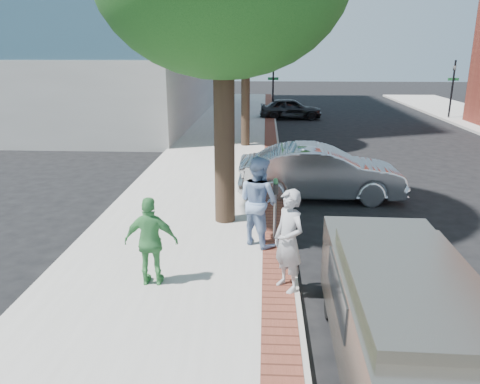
# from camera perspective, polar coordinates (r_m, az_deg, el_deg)

# --- Properties ---
(ground) EXTENTS (120.00, 120.00, 0.00)m
(ground) POSITION_cam_1_polar(r_m,az_deg,el_deg) (10.61, 0.57, -7.83)
(ground) COLOR black
(ground) RESTS_ON ground
(sidewalk) EXTENTS (5.00, 60.00, 0.15)m
(sidewalk) POSITION_cam_1_polar(r_m,az_deg,el_deg) (18.26, -3.03, 3.10)
(sidewalk) COLOR #9E9991
(sidewalk) RESTS_ON ground
(brick_strip) EXTENTS (0.60, 60.00, 0.01)m
(brick_strip) POSITION_cam_1_polar(r_m,az_deg,el_deg) (18.14, 3.90, 3.25)
(brick_strip) COLOR brown
(brick_strip) RESTS_ON sidewalk
(curb) EXTENTS (0.10, 60.00, 0.15)m
(curb) POSITION_cam_1_polar(r_m,az_deg,el_deg) (18.17, 5.00, 2.99)
(curb) COLOR gray
(curb) RESTS_ON ground
(office_base) EXTENTS (18.20, 22.20, 4.00)m
(office_base) POSITION_cam_1_polar(r_m,az_deg,el_deg) (34.43, -20.31, 11.90)
(office_base) COLOR gray
(office_base) RESTS_ON ground
(signal_near) EXTENTS (0.70, 0.15, 3.80)m
(signal_near) POSITION_cam_1_polar(r_m,az_deg,el_deg) (31.70, 4.06, 12.99)
(signal_near) COLOR black
(signal_near) RESTS_ON ground
(signal_far) EXTENTS (0.70, 0.15, 3.80)m
(signal_far) POSITION_cam_1_polar(r_m,az_deg,el_deg) (33.92, 24.50, 11.81)
(signal_far) COLOR black
(signal_far) RESTS_ON ground
(tree_far) EXTENTS (4.80, 4.80, 7.14)m
(tree_far) POSITION_cam_1_polar(r_m,az_deg,el_deg) (21.66, 0.70, 19.24)
(tree_far) COLOR black
(tree_far) RESTS_ON sidewalk
(parking_meter) EXTENTS (0.12, 0.32, 1.47)m
(parking_meter) POSITION_cam_1_polar(r_m,az_deg,el_deg) (10.80, 4.33, -0.57)
(parking_meter) COLOR gray
(parking_meter) RESTS_ON sidewalk
(person_gray) EXTENTS (0.79, 0.84, 1.94)m
(person_gray) POSITION_cam_1_polar(r_m,az_deg,el_deg) (8.60, 5.96, -5.95)
(person_gray) COLOR #99989D
(person_gray) RESTS_ON sidewalk
(person_officer) EXTENTS (1.26, 1.25, 2.05)m
(person_officer) POSITION_cam_1_polar(r_m,az_deg,el_deg) (10.56, 2.24, -1.10)
(person_officer) COLOR #7E99C3
(person_officer) RESTS_ON sidewalk
(person_green) EXTENTS (1.02, 0.43, 1.73)m
(person_green) POSITION_cam_1_polar(r_m,az_deg,el_deg) (8.95, -10.77, -5.95)
(person_green) COLOR #44964E
(person_green) RESTS_ON sidewalk
(sedan_silver) EXTENTS (5.02, 1.78, 1.65)m
(sedan_silver) POSITION_cam_1_polar(r_m,az_deg,el_deg) (14.61, 9.78, 2.36)
(sedan_silver) COLOR #B5B7BD
(sedan_silver) RESTS_ON ground
(bg_car) EXTENTS (4.13, 1.77, 1.39)m
(bg_car) POSITION_cam_1_polar(r_m,az_deg,el_deg) (31.59, 6.19, 10.08)
(bg_car) COLOR black
(bg_car) RESTS_ON ground
(van) EXTENTS (1.89, 4.73, 1.73)m
(van) POSITION_cam_1_polar(r_m,az_deg,el_deg) (7.13, 19.00, -13.56)
(van) COLOR gray
(van) RESTS_ON ground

